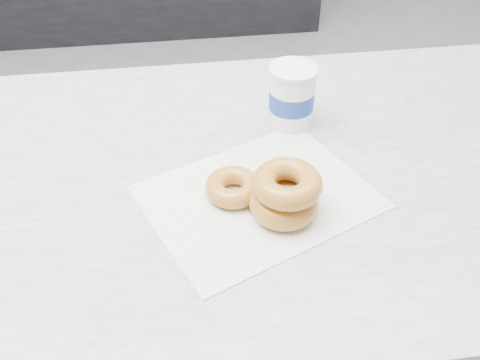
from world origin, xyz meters
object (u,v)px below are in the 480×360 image
object	(u,v)px
donut_single	(233,187)
donut_stack	(285,194)
counter	(64,346)
coffee_cup	(292,96)

from	to	relation	value
donut_single	donut_stack	world-z (taller)	donut_stack
counter	donut_stack	size ratio (longest dim) A/B	25.46
donut_single	donut_stack	xyz separation A→B (m)	(0.07, -0.05, 0.02)
donut_single	donut_stack	distance (m)	0.09
coffee_cup	donut_stack	bearing A→B (deg)	-89.09
counter	donut_single	bearing A→B (deg)	-9.26
counter	donut_stack	bearing A→B (deg)	-13.95
donut_single	coffee_cup	size ratio (longest dim) A/B	0.77
donut_single	coffee_cup	xyz separation A→B (m)	(0.13, 0.18, 0.04)
coffee_cup	donut_single	bearing A→B (deg)	-110.26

